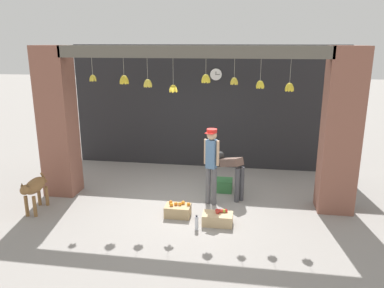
{
  "coord_description": "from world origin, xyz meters",
  "views": [
    {
      "loc": [
        1.19,
        -7.25,
        3.38
      ],
      "look_at": [
        0.0,
        0.4,
        1.26
      ],
      "focal_mm": 35.0,
      "sensor_mm": 36.0,
      "label": 1
    }
  ],
  "objects": [
    {
      "name": "ground_plane",
      "position": [
        0.0,
        0.0,
        0.0
      ],
      "size": [
        60.0,
        60.0,
        0.0
      ],
      "primitive_type": "plane",
      "color": "gray"
    },
    {
      "name": "shop_back_wall",
      "position": [
        0.0,
        2.74,
        1.66
      ],
      "size": [
        7.28,
        0.12,
        3.31
      ],
      "primitive_type": "cube",
      "color": "#232326",
      "rests_on": "ground_plane"
    },
    {
      "name": "shop_pillar_left",
      "position": [
        -2.99,
        0.3,
        1.66
      ],
      "size": [
        0.7,
        0.6,
        3.31
      ],
      "primitive_type": "cube",
      "color": "brown",
      "rests_on": "ground_plane"
    },
    {
      "name": "shop_pillar_right",
      "position": [
        2.99,
        0.3,
        1.66
      ],
      "size": [
        0.7,
        0.6,
        3.31
      ],
      "primitive_type": "cube",
      "color": "brown",
      "rests_on": "ground_plane"
    },
    {
      "name": "storefront_awning",
      "position": [
        0.0,
        0.12,
        3.14
      ],
      "size": [
        5.38,
        0.24,
        0.93
      ],
      "color": "#5B564C"
    },
    {
      "name": "dog",
      "position": [
        -3.06,
        -0.75,
        0.52
      ],
      "size": [
        0.33,
        1.01,
        0.76
      ],
      "rotation": [
        0.0,
        0.0,
        -1.5
      ],
      "color": "olive",
      "rests_on": "ground_plane"
    },
    {
      "name": "shopkeeper",
      "position": [
        0.45,
        0.18,
        0.98
      ],
      "size": [
        0.33,
        0.3,
        1.65
      ],
      "rotation": [
        0.0,
        0.0,
        2.82
      ],
      "color": "#56565B",
      "rests_on": "ground_plane"
    },
    {
      "name": "worker_stooping",
      "position": [
        0.89,
        0.55,
        0.65
      ],
      "size": [
        0.65,
        0.61,
        0.99
      ],
      "rotation": [
        0.0,
        0.0,
        0.84
      ],
      "color": "#424247",
      "rests_on": "ground_plane"
    },
    {
      "name": "fruit_crate_oranges",
      "position": [
        -0.15,
        -0.5,
        0.12
      ],
      "size": [
        0.5,
        0.36,
        0.29
      ],
      "color": "tan",
      "rests_on": "ground_plane"
    },
    {
      "name": "fruit_crate_apples",
      "position": [
        0.68,
        -0.74,
        0.12
      ],
      "size": [
        0.57,
        0.35,
        0.28
      ],
      "color": "tan",
      "rests_on": "ground_plane"
    },
    {
      "name": "produce_box_green",
      "position": [
        0.63,
        0.95,
        0.14
      ],
      "size": [
        0.46,
        0.39,
        0.28
      ],
      "primitive_type": "cube",
      "color": "#387A42",
      "rests_on": "ground_plane"
    },
    {
      "name": "water_bottle",
      "position": [
        0.31,
        -1.01,
        0.13
      ],
      "size": [
        0.07,
        0.07,
        0.29
      ],
      "color": "silver",
      "rests_on": "ground_plane"
    },
    {
      "name": "wall_clock",
      "position": [
        0.29,
        2.66,
        2.55
      ],
      "size": [
        0.32,
        0.03,
        0.32
      ],
      "color": "black"
    }
  ]
}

